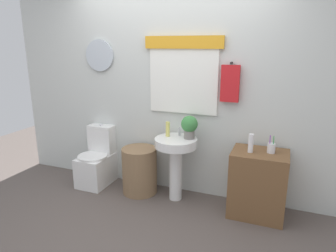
{
  "coord_description": "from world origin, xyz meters",
  "views": [
    {
      "loc": [
        1.27,
        -2.25,
        1.8
      ],
      "look_at": [
        0.08,
        0.8,
        0.91
      ],
      "focal_mm": 32.25,
      "sensor_mm": 36.0,
      "label": 1
    }
  ],
  "objects_px": {
    "pedestal_sink": "(176,155)",
    "potted_plant": "(189,126)",
    "toilet": "(97,162)",
    "laundry_hamper": "(140,170)",
    "toothbrush_cup": "(271,148)",
    "soap_bottle": "(168,129)",
    "wooden_cabinet": "(258,184)",
    "lotion_bottle": "(251,143)"
  },
  "relations": [
    {
      "from": "potted_plant",
      "to": "toothbrush_cup",
      "type": "bearing_deg",
      "value": -2.57
    },
    {
      "from": "toilet",
      "to": "pedestal_sink",
      "type": "height_order",
      "value": "toilet"
    },
    {
      "from": "wooden_cabinet",
      "to": "toothbrush_cup",
      "type": "relative_size",
      "value": 3.88
    },
    {
      "from": "pedestal_sink",
      "to": "potted_plant",
      "type": "distance_m",
      "value": 0.38
    },
    {
      "from": "potted_plant",
      "to": "lotion_bottle",
      "type": "bearing_deg",
      "value": -8.18
    },
    {
      "from": "pedestal_sink",
      "to": "toothbrush_cup",
      "type": "bearing_deg",
      "value": 1.09
    },
    {
      "from": "soap_bottle",
      "to": "toothbrush_cup",
      "type": "distance_m",
      "value": 1.16
    },
    {
      "from": "pedestal_sink",
      "to": "toothbrush_cup",
      "type": "distance_m",
      "value": 1.06
    },
    {
      "from": "toilet",
      "to": "toothbrush_cup",
      "type": "height_order",
      "value": "toothbrush_cup"
    },
    {
      "from": "toilet",
      "to": "pedestal_sink",
      "type": "xyz_separation_m",
      "value": [
        1.12,
        -0.04,
        0.27
      ]
    },
    {
      "from": "wooden_cabinet",
      "to": "laundry_hamper",
      "type": "bearing_deg",
      "value": 180.0
    },
    {
      "from": "toilet",
      "to": "soap_bottle",
      "type": "relative_size",
      "value": 4.52
    },
    {
      "from": "toilet",
      "to": "wooden_cabinet",
      "type": "distance_m",
      "value": 2.06
    },
    {
      "from": "laundry_hamper",
      "to": "pedestal_sink",
      "type": "xyz_separation_m",
      "value": [
        0.48,
        0.0,
        0.28
      ]
    },
    {
      "from": "toothbrush_cup",
      "to": "wooden_cabinet",
      "type": "bearing_deg",
      "value": -168.93
    },
    {
      "from": "laundry_hamper",
      "to": "toothbrush_cup",
      "type": "bearing_deg",
      "value": 0.75
    },
    {
      "from": "pedestal_sink",
      "to": "soap_bottle",
      "type": "xyz_separation_m",
      "value": [
        -0.12,
        0.05,
        0.28
      ]
    },
    {
      "from": "pedestal_sink",
      "to": "potted_plant",
      "type": "relative_size",
      "value": 2.85
    },
    {
      "from": "soap_bottle",
      "to": "potted_plant",
      "type": "xyz_separation_m",
      "value": [
        0.26,
        0.01,
        0.06
      ]
    },
    {
      "from": "pedestal_sink",
      "to": "lotion_bottle",
      "type": "height_order",
      "value": "lotion_bottle"
    },
    {
      "from": "pedestal_sink",
      "to": "toothbrush_cup",
      "type": "height_order",
      "value": "toothbrush_cup"
    },
    {
      "from": "laundry_hamper",
      "to": "lotion_bottle",
      "type": "bearing_deg",
      "value": -1.74
    },
    {
      "from": "laundry_hamper",
      "to": "potted_plant",
      "type": "bearing_deg",
      "value": 5.55
    },
    {
      "from": "potted_plant",
      "to": "wooden_cabinet",
      "type": "bearing_deg",
      "value": -4.31
    },
    {
      "from": "laundry_hamper",
      "to": "wooden_cabinet",
      "type": "distance_m",
      "value": 1.42
    },
    {
      "from": "laundry_hamper",
      "to": "pedestal_sink",
      "type": "distance_m",
      "value": 0.55
    },
    {
      "from": "lotion_bottle",
      "to": "toothbrush_cup",
      "type": "xyz_separation_m",
      "value": [
        0.2,
        0.06,
        -0.05
      ]
    },
    {
      "from": "lotion_bottle",
      "to": "soap_bottle",
      "type": "bearing_deg",
      "value": 174.62
    },
    {
      "from": "pedestal_sink",
      "to": "potted_plant",
      "type": "bearing_deg",
      "value": 23.2
    },
    {
      "from": "wooden_cabinet",
      "to": "potted_plant",
      "type": "xyz_separation_m",
      "value": [
        -0.8,
        0.06,
        0.55
      ]
    },
    {
      "from": "wooden_cabinet",
      "to": "lotion_bottle",
      "type": "bearing_deg",
      "value": -158.37
    },
    {
      "from": "lotion_bottle",
      "to": "potted_plant",
      "type": "bearing_deg",
      "value": 171.82
    },
    {
      "from": "toilet",
      "to": "wooden_cabinet",
      "type": "height_order",
      "value": "toilet"
    },
    {
      "from": "wooden_cabinet",
      "to": "toothbrush_cup",
      "type": "bearing_deg",
      "value": 11.07
    },
    {
      "from": "wooden_cabinet",
      "to": "potted_plant",
      "type": "bearing_deg",
      "value": 175.69
    },
    {
      "from": "toilet",
      "to": "potted_plant",
      "type": "height_order",
      "value": "potted_plant"
    },
    {
      "from": "pedestal_sink",
      "to": "soap_bottle",
      "type": "height_order",
      "value": "soap_bottle"
    },
    {
      "from": "laundry_hamper",
      "to": "potted_plant",
      "type": "height_order",
      "value": "potted_plant"
    },
    {
      "from": "pedestal_sink",
      "to": "toilet",
      "type": "bearing_deg",
      "value": 178.1
    },
    {
      "from": "laundry_hamper",
      "to": "pedestal_sink",
      "type": "bearing_deg",
      "value": 0.0
    },
    {
      "from": "soap_bottle",
      "to": "lotion_bottle",
      "type": "xyz_separation_m",
      "value": [
        0.96,
        -0.09,
        -0.03
      ]
    },
    {
      "from": "soap_bottle",
      "to": "potted_plant",
      "type": "height_order",
      "value": "potted_plant"
    }
  ]
}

